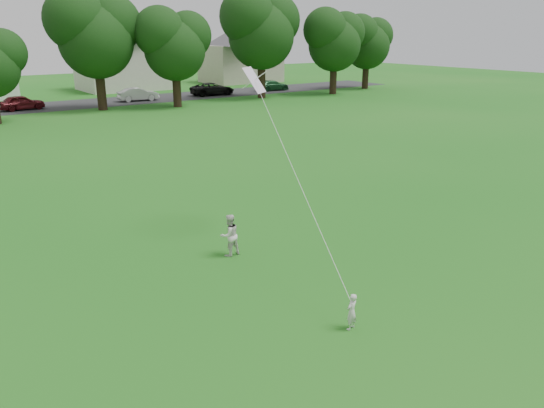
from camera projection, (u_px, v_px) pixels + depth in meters
ground at (288, 332)px, 11.91m from camera, size 160.00×160.00×0.00m
toddler at (352, 312)px, 11.89m from camera, size 0.36×0.28×0.88m
older_boy at (230, 235)px, 15.77m from camera, size 0.65×0.52×1.29m
kite at (295, 173)px, 14.23m from camera, size 1.49×3.81×8.14m
tree_row at (36, 32)px, 39.72m from camera, size 79.99×8.46×11.37m
parked_cars at (16, 103)px, 44.70m from camera, size 61.81×2.39×1.28m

